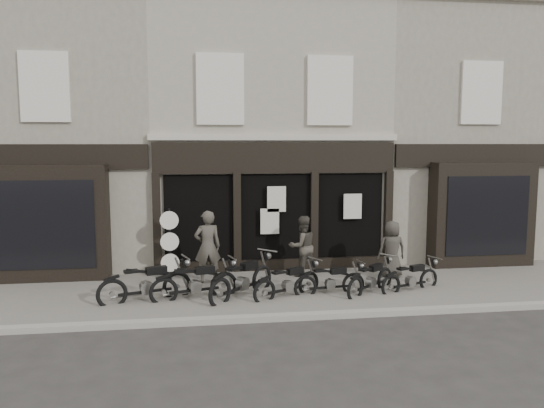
{
  "coord_description": "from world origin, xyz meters",
  "views": [
    {
      "loc": [
        -2.29,
        -12.41,
        3.89
      ],
      "look_at": [
        -0.3,
        1.6,
        2.25
      ],
      "focal_mm": 35.0,
      "sensor_mm": 36.0,
      "label": 1
    }
  ],
  "objects": [
    {
      "name": "man_right",
      "position": [
        3.08,
        1.54,
        0.92
      ],
      "size": [
        0.8,
        0.53,
        1.61
      ],
      "primitive_type": "imported",
      "rotation": [
        0.0,
        0.0,
        3.17
      ],
      "color": "#38342E",
      "rests_on": "pavement"
    },
    {
      "name": "motorcycle_1",
      "position": [
        -2.37,
        0.34,
        0.42
      ],
      "size": [
        2.16,
        0.88,
        1.06
      ],
      "rotation": [
        0.0,
        0.0,
        0.26
      ],
      "color": "black",
      "rests_on": "ground"
    },
    {
      "name": "kerb",
      "position": [
        0.0,
        -1.25,
        0.07
      ],
      "size": [
        30.0,
        0.25,
        0.13
      ],
      "primitive_type": "cube",
      "color": "gray",
      "rests_on": "ground_plane"
    },
    {
      "name": "advert_sign_post",
      "position": [
        -3.06,
        2.2,
        1.02
      ],
      "size": [
        0.51,
        0.33,
        2.1
      ],
      "rotation": [
        0.0,
        0.0,
        0.08
      ],
      "color": "black",
      "rests_on": "ground"
    },
    {
      "name": "central_building",
      "position": [
        0.0,
        5.95,
        4.08
      ],
      "size": [
        7.3,
        6.22,
        8.34
      ],
      "color": "#A3998B",
      "rests_on": "ground"
    },
    {
      "name": "motorcycle_0",
      "position": [
        -3.54,
        0.33,
        0.44
      ],
      "size": [
        2.21,
        1.05,
        1.1
      ],
      "rotation": [
        0.0,
        0.0,
        0.33
      ],
      "color": "black",
      "rests_on": "ground"
    },
    {
      "name": "pavement",
      "position": [
        0.0,
        0.9,
        0.06
      ],
      "size": [
        30.0,
        4.2,
        0.12
      ],
      "primitive_type": "cube",
      "color": "#67625B",
      "rests_on": "ground_plane"
    },
    {
      "name": "neighbour_right",
      "position": [
        6.35,
        5.9,
        4.04
      ],
      "size": [
        5.6,
        6.73,
        8.34
      ],
      "color": "gray",
      "rests_on": "ground"
    },
    {
      "name": "motorcycle_2",
      "position": [
        -1.21,
        0.36,
        0.44
      ],
      "size": [
        1.84,
        1.83,
        1.12
      ],
      "rotation": [
        0.0,
        0.0,
        0.78
      ],
      "color": "black",
      "rests_on": "ground"
    },
    {
      "name": "motorcycle_4",
      "position": [
        1.0,
        0.3,
        0.36
      ],
      "size": [
        1.88,
        0.51,
        0.9
      ],
      "rotation": [
        0.0,
        0.0,
        0.1
      ],
      "color": "black",
      "rests_on": "ground"
    },
    {
      "name": "neighbour_left",
      "position": [
        -6.35,
        5.9,
        4.04
      ],
      "size": [
        5.6,
        6.73,
        8.34
      ],
      "color": "gray",
      "rests_on": "ground"
    },
    {
      "name": "motorcycle_3",
      "position": [
        -0.1,
        0.19,
        0.38
      ],
      "size": [
        1.85,
        1.17,
        0.96
      ],
      "rotation": [
        0.0,
        0.0,
        0.48
      ],
      "color": "black",
      "rests_on": "ground"
    },
    {
      "name": "man_left",
      "position": [
        -2.04,
        1.76,
        1.1
      ],
      "size": [
        0.77,
        0.55,
        1.96
      ],
      "primitive_type": "imported",
      "rotation": [
        0.0,
        0.0,
        3.27
      ],
      "color": "#433F37",
      "rests_on": "pavement"
    },
    {
      "name": "ground_plane",
      "position": [
        0.0,
        0.0,
        0.0
      ],
      "size": [
        90.0,
        90.0,
        0.0
      ],
      "primitive_type": "plane",
      "color": "#2D2B28",
      "rests_on": "ground"
    },
    {
      "name": "motorcycle_5",
      "position": [
        2.05,
        0.27,
        0.38
      ],
      "size": [
        1.67,
        1.42,
        0.95
      ],
      "rotation": [
        0.0,
        0.0,
        0.67
      ],
      "color": "black",
      "rests_on": "ground"
    },
    {
      "name": "man_centre",
      "position": [
        0.63,
        2.06,
        0.98
      ],
      "size": [
        0.99,
        0.87,
        1.72
      ],
      "primitive_type": "imported",
      "rotation": [
        0.0,
        0.0,
        3.44
      ],
      "color": "#423D35",
      "rests_on": "pavement"
    },
    {
      "name": "motorcycle_6",
      "position": [
        3.13,
        0.28,
        0.36
      ],
      "size": [
        1.79,
        0.91,
        0.9
      ],
      "rotation": [
        0.0,
        0.0,
        0.36
      ],
      "color": "black",
      "rests_on": "ground"
    }
  ]
}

